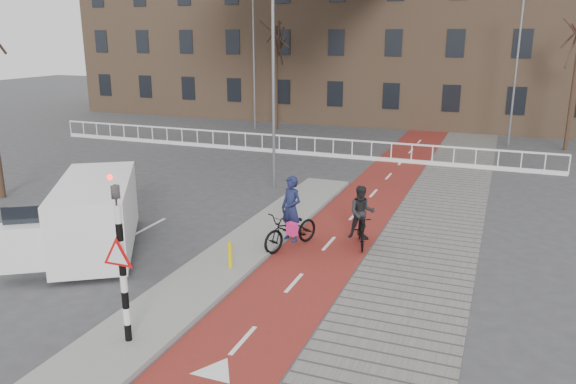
% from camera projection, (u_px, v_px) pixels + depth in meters
% --- Properties ---
extents(ground, '(120.00, 120.00, 0.00)m').
position_uv_depth(ground, '(204.00, 307.00, 13.06)').
color(ground, '#38383A').
rests_on(ground, ground).
extents(bike_lane, '(2.50, 60.00, 0.01)m').
position_uv_depth(bike_lane, '(368.00, 200.00, 21.51)').
color(bike_lane, maroon).
rests_on(bike_lane, ground).
extents(sidewalk, '(3.00, 60.00, 0.01)m').
position_uv_depth(sidewalk, '(442.00, 208.00, 20.53)').
color(sidewalk, slate).
rests_on(sidewalk, ground).
extents(curb_island, '(1.80, 16.00, 0.12)m').
position_uv_depth(curb_island, '(249.00, 244.00, 16.88)').
color(curb_island, gray).
rests_on(curb_island, ground).
extents(traffic_signal, '(0.80, 0.80, 3.68)m').
position_uv_depth(traffic_signal, '(121.00, 255.00, 10.92)').
color(traffic_signal, black).
rests_on(traffic_signal, curb_island).
extents(bollard, '(0.12, 0.12, 0.72)m').
position_uv_depth(bollard, '(230.00, 255.00, 14.93)').
color(bollard, gold).
rests_on(bollard, curb_island).
extents(cyclist_near, '(1.53, 2.24, 2.18)m').
position_uv_depth(cyclist_near, '(291.00, 224.00, 16.50)').
color(cyclist_near, black).
rests_on(cyclist_near, bike_lane).
extents(cyclist_far, '(0.99, 1.77, 1.85)m').
position_uv_depth(cyclist_far, '(361.00, 221.00, 16.65)').
color(cyclist_far, black).
rests_on(cyclist_far, bike_lane).
extents(van, '(4.29, 5.18, 2.10)m').
position_uv_depth(van, '(97.00, 214.00, 16.23)').
color(van, white).
rests_on(van, ground).
extents(railing, '(28.00, 0.10, 0.99)m').
position_uv_depth(railing, '(279.00, 147.00, 29.98)').
color(railing, silver).
rests_on(railing, ground).
extents(townhouse_row, '(46.00, 10.00, 15.90)m').
position_uv_depth(townhouse_row, '(382.00, 10.00, 40.70)').
color(townhouse_row, '#7F6047').
rests_on(townhouse_row, ground).
extents(tree_mid, '(0.28, 0.28, 6.65)m').
position_uv_depth(tree_mid, '(276.00, 79.00, 36.76)').
color(tree_mid, '#301D15').
rests_on(tree_mid, ground).
extents(tree_right, '(0.21, 0.21, 6.94)m').
position_uv_depth(tree_right, '(574.00, 86.00, 29.87)').
color(tree_right, '#301D15').
rests_on(tree_right, ground).
extents(streetlight_near, '(0.12, 0.12, 7.54)m').
position_uv_depth(streetlight_near, '(273.00, 96.00, 22.28)').
color(streetlight_near, slate).
rests_on(streetlight_near, ground).
extents(streetlight_left, '(0.12, 0.12, 8.87)m').
position_uv_depth(streetlight_left, '(254.00, 61.00, 36.49)').
color(streetlight_left, slate).
rests_on(streetlight_left, ground).
extents(streetlight_right, '(0.12, 0.12, 8.33)m').
position_uv_depth(streetlight_right, '(516.00, 71.00, 30.87)').
color(streetlight_right, slate).
rests_on(streetlight_right, ground).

